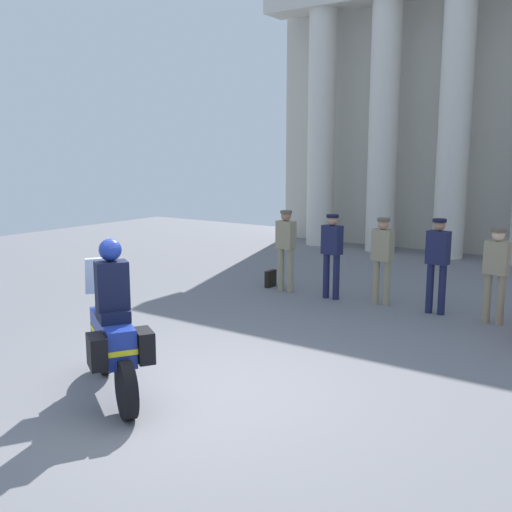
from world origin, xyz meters
The scene contains 9 objects.
ground_plane centered at (0.00, 0.00, 0.00)m, with size 28.51×28.51×0.00m, color slate.
colonnade_backdrop centered at (0.65, 11.75, 4.23)m, with size 13.63×1.69×8.45m.
officer_in_row_0 centered at (-1.85, 5.22, 1.00)m, with size 0.40×0.26×1.69m.
officer_in_row_1 centered at (-0.79, 5.23, 0.99)m, with size 0.40×0.26×1.67m.
officer_in_row_2 centered at (0.20, 5.37, 0.98)m, with size 0.40×0.26×1.65m.
officer_in_row_3 centered at (1.27, 5.30, 1.01)m, with size 0.40×0.26×1.71m.
officer_in_row_4 centered at (2.27, 5.25, 0.96)m, with size 0.40×0.26×1.63m.
motorcycle_with_rider centered at (-0.68, -0.48, 0.79)m, with size 1.85×1.24×1.90m.
briefcase_on_ground centered at (-2.35, 5.42, 0.18)m, with size 0.10×0.32×0.36m, color black.
Camera 1 is at (4.51, -5.02, 2.87)m, focal length 41.64 mm.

